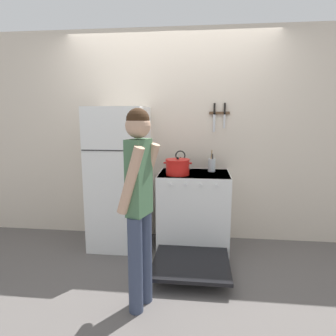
{
  "coord_description": "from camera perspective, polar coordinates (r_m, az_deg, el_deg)",
  "views": [
    {
      "loc": [
        0.39,
        -3.66,
        1.54
      ],
      "look_at": [
        0.02,
        -0.45,
        0.97
      ],
      "focal_mm": 32.0,
      "sensor_mm": 36.0,
      "label": 1
    }
  ],
  "objects": [
    {
      "name": "person",
      "position": [
        2.32,
        -5.5,
        -5.81
      ],
      "size": [
        0.32,
        0.38,
        1.59
      ],
      "rotation": [
        0.0,
        0.0,
        1.25
      ],
      "color": "#38425B",
      "rests_on": "ground_plane"
    },
    {
      "name": "ground_plane",
      "position": [
        3.99,
        0.52,
        -12.63
      ],
      "size": [
        14.0,
        14.0,
        0.0
      ],
      "primitive_type": "plane",
      "color": "#5B5654"
    },
    {
      "name": "dutch_oven_pot",
      "position": [
        3.3,
        1.85,
        0.19
      ],
      "size": [
        0.31,
        0.27,
        0.2
      ],
      "color": "red",
      "rests_on": "stove_range"
    },
    {
      "name": "wall_back",
      "position": [
        3.72,
        0.6,
        5.98
      ],
      "size": [
        10.0,
        0.06,
        2.55
      ],
      "color": "beige",
      "rests_on": "ground_plane"
    },
    {
      "name": "utensil_jar",
      "position": [
        3.54,
        8.33,
        0.6
      ],
      "size": [
        0.08,
        0.08,
        0.25
      ],
      "color": "silver",
      "rests_on": "stove_range"
    },
    {
      "name": "refrigerator",
      "position": [
        3.55,
        -9.22,
        -1.85
      ],
      "size": [
        0.64,
        0.67,
        1.63
      ],
      "color": "white",
      "rests_on": "ground_plane"
    },
    {
      "name": "tea_kettle",
      "position": [
        3.54,
        2.39,
        0.71
      ],
      "size": [
        0.19,
        0.15,
        0.24
      ],
      "color": "silver",
      "rests_on": "stove_range"
    },
    {
      "name": "stove_range",
      "position": [
        3.5,
        4.88,
        -8.29
      ],
      "size": [
        0.8,
        1.31,
        0.89
      ],
      "color": "white",
      "rests_on": "ground_plane"
    },
    {
      "name": "wall_knife_strip",
      "position": [
        3.65,
        9.75,
        10.36
      ],
      "size": [
        0.24,
        0.03,
        0.34
      ],
      "color": "brown"
    }
  ]
}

